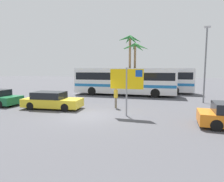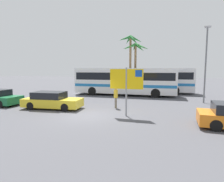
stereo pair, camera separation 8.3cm
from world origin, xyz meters
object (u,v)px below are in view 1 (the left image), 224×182
at_px(bus_rear_coach, 146,79).
at_px(car_yellow, 52,101).
at_px(ferry_sign, 127,81).
at_px(bus_front_coach, 124,80).
at_px(pedestrian_by_bus, 116,96).

xyz_separation_m(bus_rear_coach, car_yellow, (-5.98, -12.62, -1.15)).
bearing_deg(ferry_sign, car_yellow, 173.81).
relative_size(bus_front_coach, bus_rear_coach, 1.00).
height_order(ferry_sign, pedestrian_by_bus, ferry_sign).
bearing_deg(ferry_sign, bus_front_coach, 103.96).
distance_m(ferry_sign, car_yellow, 6.44).
bearing_deg(bus_front_coach, bus_rear_coach, 57.79).
xyz_separation_m(bus_rear_coach, pedestrian_by_bus, (-1.18, -11.07, -0.78)).
height_order(bus_front_coach, pedestrian_by_bus, bus_front_coach).
height_order(bus_front_coach, bus_rear_coach, same).
height_order(bus_front_coach, ferry_sign, ferry_sign).
height_order(bus_rear_coach, ferry_sign, ferry_sign).
distance_m(bus_rear_coach, car_yellow, 14.01).
bearing_deg(car_yellow, pedestrian_by_bus, 13.67).
height_order(ferry_sign, car_yellow, ferry_sign).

